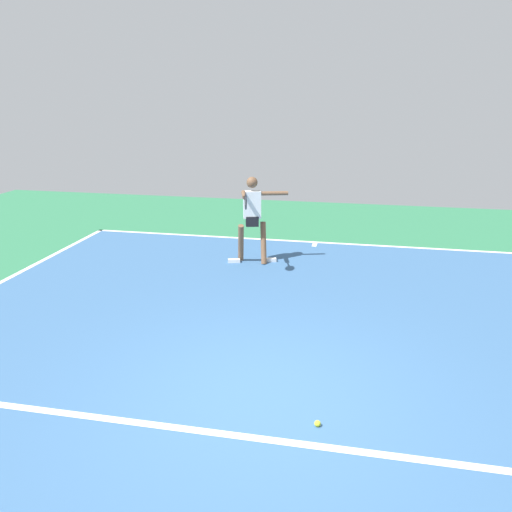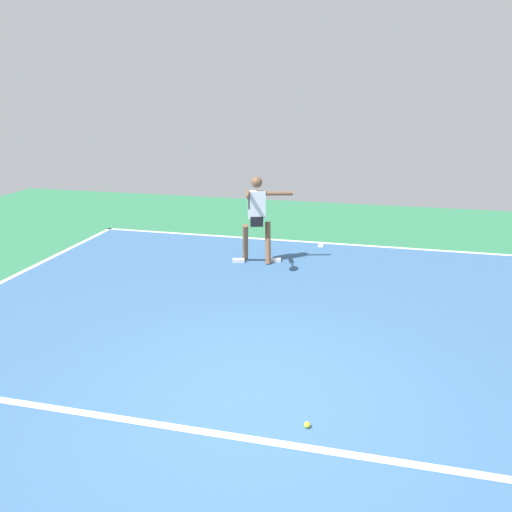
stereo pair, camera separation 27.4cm
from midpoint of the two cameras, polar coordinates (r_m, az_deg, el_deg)
name	(u,v)px [view 1 (the left image)]	position (r m, az deg, el deg)	size (l,w,h in m)	color
ground_plane	(263,398)	(5.97, -0.61, -15.51)	(21.86, 21.86, 0.00)	#2D754C
court_surface	(263,398)	(5.96, -0.61, -15.49)	(10.74, 12.91, 0.00)	#38608E
court_line_baseline_near	(315,242)	(11.79, 5.93, 1.54)	(10.74, 0.10, 0.01)	white
court_line_service	(250,437)	(5.41, -2.26, -19.44)	(8.05, 0.10, 0.01)	white
court_line_centre_mark	(315,245)	(11.60, 5.83, 1.27)	(0.10, 0.30, 0.01)	white
tennis_player	(253,215)	(10.07, -1.17, 4.60)	(1.17, 1.30, 1.74)	brown
tennis_ball_near_player	(318,424)	(5.55, 5.36, -18.01)	(0.07, 0.07, 0.07)	yellow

